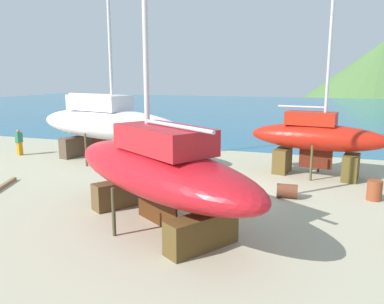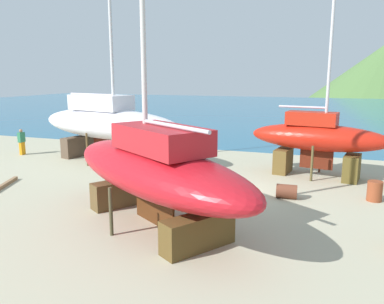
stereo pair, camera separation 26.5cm
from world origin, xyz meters
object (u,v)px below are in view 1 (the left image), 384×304
object	(u,v)px
barrel_by_slipway	(287,191)
barrel_tipped_center	(375,190)
sailboat_far_slipway	(106,123)
sailboat_large_starboard	(316,138)
sailboat_small_center	(157,169)
worker	(19,142)

from	to	relation	value
barrel_by_slipway	barrel_tipped_center	size ratio (longest dim) A/B	1.02
sailboat_far_slipway	sailboat_large_starboard	bearing A→B (deg)	15.34
sailboat_large_starboard	barrel_by_slipway	size ratio (longest dim) A/B	13.89
sailboat_small_center	barrel_tipped_center	distance (m)	9.32
sailboat_small_center	barrel_by_slipway	xyz separation A→B (m)	(3.99, 4.50, -1.69)
sailboat_far_slipway	sailboat_large_starboard	xyz separation A→B (m)	(12.02, 0.29, -0.35)
sailboat_small_center	worker	bearing A→B (deg)	1.98
sailboat_far_slipway	barrel_tipped_center	size ratio (longest dim) A/B	22.30
sailboat_large_starboard	barrel_by_slipway	world-z (taller)	sailboat_large_starboard
sailboat_far_slipway	worker	world-z (taller)	sailboat_far_slipway
barrel_tipped_center	sailboat_far_slipway	bearing A→B (deg)	168.18
sailboat_far_slipway	worker	xyz separation A→B (m)	(-6.29, -0.39, -1.45)
sailboat_far_slipway	sailboat_large_starboard	distance (m)	12.03
sailboat_small_center	barrel_by_slipway	bearing A→B (deg)	-98.58
sailboat_small_center	worker	distance (m)	15.61
sailboat_large_starboard	barrel_tipped_center	distance (m)	4.43
sailboat_small_center	sailboat_large_starboard	bearing A→B (deg)	-86.67
sailboat_small_center	sailboat_far_slipway	bearing A→B (deg)	-17.00
sailboat_small_center	barrel_by_slipway	size ratio (longest dim) A/B	16.60
worker	barrel_tipped_center	size ratio (longest dim) A/B	2.02
sailboat_large_starboard	sailboat_small_center	xyz separation A→B (m)	(-4.96, -8.70, 0.01)
barrel_tipped_center	worker	bearing A→B (deg)	172.75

